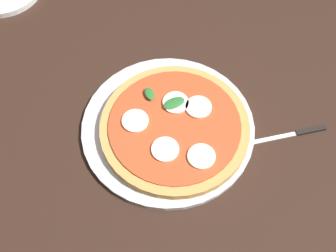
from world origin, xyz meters
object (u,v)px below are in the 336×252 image
object	(u,v)px
knife	(296,133)
serving_tray	(168,127)
dining_table	(146,110)
pizza	(175,127)

from	to	relation	value
knife	serving_tray	bearing A→B (deg)	-136.28
dining_table	pizza	bearing A→B (deg)	-13.33
dining_table	knife	distance (m)	0.34
knife	dining_table	bearing A→B (deg)	-153.94
dining_table	pizza	size ratio (longest dim) A/B	4.40
dining_table	pizza	world-z (taller)	pizza
pizza	knife	size ratio (longest dim) A/B	1.92
dining_table	pizza	xyz separation A→B (m)	(0.13, -0.03, 0.11)
serving_tray	pizza	bearing A→B (deg)	9.46
serving_tray	knife	xyz separation A→B (m)	(0.19, 0.18, -0.00)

